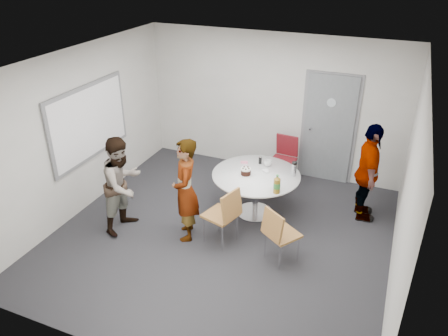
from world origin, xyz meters
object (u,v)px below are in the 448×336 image
at_px(table, 257,180).
at_px(person_right, 368,173).
at_px(person_left, 123,184).
at_px(door, 329,129).
at_px(chair_far, 285,155).
at_px(person_main, 186,190).
at_px(chair_near_left, 225,212).
at_px(chair_near_right, 278,231).
at_px(whiteboard, 89,122).

xyz_separation_m(table, person_right, (1.65, 0.59, 0.18)).
xyz_separation_m(table, person_left, (-1.80, -1.16, 0.13)).
relative_size(door, chair_far, 2.29).
xyz_separation_m(person_left, person_right, (3.45, 1.74, 0.05)).
height_order(chair_far, person_right, person_right).
distance_m(person_main, person_right, 2.91).
relative_size(chair_near_left, person_main, 0.57).
bearing_deg(table, chair_near_left, -100.13).
xyz_separation_m(door, person_right, (0.85, -1.12, -0.20)).
height_order(chair_near_right, person_main, person_main).
relative_size(door, person_right, 1.28).
height_order(person_left, person_right, person_right).
bearing_deg(person_right, chair_far, 53.72).
relative_size(whiteboard, chair_near_right, 2.19).
bearing_deg(chair_near_right, door, 121.59).
distance_m(whiteboard, person_right, 4.60).
relative_size(whiteboard, person_right, 1.15).
bearing_deg(person_left, chair_near_left, -76.18).
relative_size(chair_near_left, chair_near_right, 1.07).
height_order(whiteboard, table, whiteboard).
bearing_deg(whiteboard, person_left, -30.99).
distance_m(door, table, 1.92).
bearing_deg(chair_far, person_main, 73.06).
distance_m(chair_near_right, person_left, 2.49).
relative_size(chair_near_right, person_right, 0.52).
distance_m(chair_near_right, person_main, 1.50).
bearing_deg(door, chair_near_left, -110.06).
distance_m(chair_near_left, chair_far, 2.24).
distance_m(chair_near_right, chair_far, 2.40).
relative_size(door, chair_near_right, 2.45).
bearing_deg(whiteboard, chair_near_left, -8.23).
relative_size(chair_near_right, chair_far, 0.94).
xyz_separation_m(chair_far, person_right, (1.54, -0.68, 0.26)).
height_order(door, chair_near_right, door).
xyz_separation_m(chair_near_right, person_main, (-1.47, 0.07, 0.29)).
distance_m(person_left, person_right, 3.87).
bearing_deg(chair_near_right, chair_far, 137.75).
relative_size(table, person_left, 0.92).
bearing_deg(chair_far, table, 89.90).
bearing_deg(person_right, chair_near_left, 117.71).
distance_m(table, chair_near_right, 1.27).
height_order(table, chair_near_right, table).
bearing_deg(person_left, door, -35.53).
bearing_deg(person_right, whiteboard, 92.27).
distance_m(door, person_main, 3.14).
bearing_deg(chair_near_left, chair_near_right, -81.67).
xyz_separation_m(chair_far, person_left, (-1.91, -2.42, 0.22)).
height_order(person_main, person_left, person_main).
relative_size(chair_far, person_left, 0.59).
relative_size(whiteboard, chair_near_left, 2.05).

